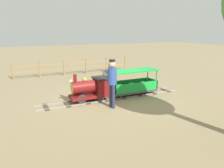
# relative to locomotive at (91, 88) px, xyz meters

# --- Properties ---
(ground_plane) EXTENTS (60.00, 60.00, 0.00)m
(ground_plane) POSITION_rel_locomotive_xyz_m (0.00, -1.01, -0.48)
(ground_plane) COLOR #8C7A56
(track) EXTENTS (0.71, 5.70, 0.04)m
(track) POSITION_rel_locomotive_xyz_m (0.00, -0.86, -0.47)
(track) COLOR gray
(track) RESTS_ON ground_plane
(locomotive) EXTENTS (0.67, 1.45, 1.01)m
(locomotive) POSITION_rel_locomotive_xyz_m (0.00, 0.00, 0.00)
(locomotive) COLOR maroon
(locomotive) RESTS_ON ground_plane
(passenger_car) EXTENTS (0.77, 2.00, 0.97)m
(passenger_car) POSITION_rel_locomotive_xyz_m (0.00, -1.76, -0.06)
(passenger_car) COLOR #3F3F3F
(passenger_car) RESTS_ON ground_plane
(conductor_person) EXTENTS (0.30, 0.30, 1.62)m
(conductor_person) POSITION_rel_locomotive_xyz_m (-0.94, -0.40, 0.47)
(conductor_person) COLOR #282D47
(conductor_person) RESTS_ON ground_plane
(park_bench) EXTENTS (1.36, 0.81, 0.82)m
(park_bench) POSITION_rel_locomotive_xyz_m (2.72, -1.88, -0.07)
(park_bench) COLOR brown
(park_bench) RESTS_ON ground_plane
(fence_section) EXTENTS (0.08, 6.78, 0.90)m
(fence_section) POSITION_rel_locomotive_xyz_m (5.09, -0.86, -0.00)
(fence_section) COLOR #93754C
(fence_section) RESTS_ON ground_plane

